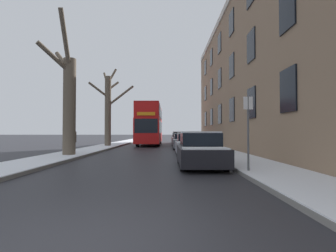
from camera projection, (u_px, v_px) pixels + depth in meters
ground_plane at (69, 252)px, 3.20m from camera, size 320.00×320.00×0.00m
sidewalk_left at (140, 139)px, 56.19m from camera, size 2.45×130.00×0.16m
sidewalk_right at (186, 139)px, 56.17m from camera, size 2.45×130.00×0.16m
terrace_facade_right at (291, 69)px, 19.98m from camera, size 9.10×37.06×12.56m
bare_tree_left_0 at (69, 100)px, 15.45m from camera, size 1.69×3.13×8.09m
bare_tree_left_1 at (109, 107)px, 26.11m from camera, size 4.18×3.48×7.95m
double_decker_bus at (151, 123)px, 30.67m from camera, size 2.51×11.50×4.51m
parked_car_0 at (201, 150)px, 11.17m from camera, size 1.85×4.22×1.51m
parked_car_1 at (190, 145)px, 16.94m from camera, size 1.71×4.21×1.45m
parked_car_2 at (184, 142)px, 22.99m from camera, size 1.87×4.08×1.41m
parked_car_3 at (181, 139)px, 29.31m from camera, size 1.84×4.51×1.55m
parked_car_4 at (179, 138)px, 35.32m from camera, size 1.79×3.97×1.41m
pedestrian_left_sidewalk at (74, 140)px, 17.37m from camera, size 0.38×0.38×1.75m
street_sign_post at (249, 130)px, 8.98m from camera, size 0.32×0.07×2.72m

